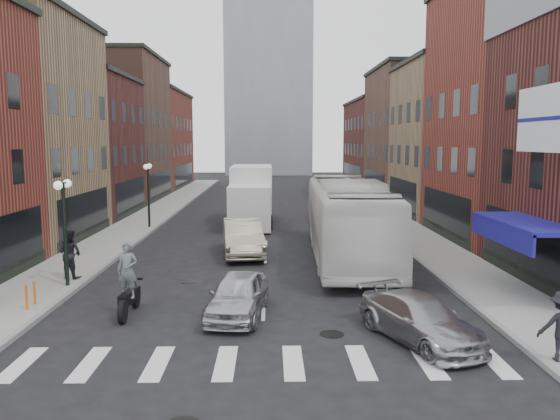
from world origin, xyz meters
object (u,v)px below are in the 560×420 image
object	(u,v)px
sedan_left_far	(243,237)
curb_car	(420,319)
billboard_sign	(545,121)
transit_bus	(347,219)
sedan_left_near	(238,295)
ped_left_solo	(70,254)
streetlamp_far	(148,183)
box_truck	(251,196)
streetlamp_near	(64,212)
motorcycle_rider	(128,281)
bike_rack	(31,295)

from	to	relation	value
sedan_left_far	curb_car	xyz separation A→B (m)	(5.49, -11.66, -0.23)
billboard_sign	transit_bus	xyz separation A→B (m)	(-4.72, 8.75, -4.25)
sedan_left_near	ped_left_solo	xyz separation A→B (m)	(-6.88, 4.39, 0.44)
streetlamp_far	sedan_left_far	world-z (taller)	streetlamp_far
box_truck	sedan_left_near	size ratio (longest dim) A/B	2.20
streetlamp_near	sedan_left_near	world-z (taller)	streetlamp_near
box_truck	motorcycle_rider	world-z (taller)	box_truck
bike_rack	sedan_left_far	bearing A→B (deg)	53.55
billboard_sign	sedan_left_near	distance (m)	10.86
motorcycle_rider	sedan_left_far	world-z (taller)	motorcycle_rider
streetlamp_near	sedan_left_near	xyz separation A→B (m)	(6.60, -3.27, -2.23)
box_truck	transit_bus	world-z (taller)	box_truck
streetlamp_far	ped_left_solo	bearing A→B (deg)	-91.24
curb_car	billboard_sign	bearing A→B (deg)	3.60
transit_bus	curb_car	distance (m)	10.91
box_truck	sedan_left_near	xyz separation A→B (m)	(0.23, -19.28, -1.21)
streetlamp_far	sedan_left_near	xyz separation A→B (m)	(6.60, -17.27, -2.23)
billboard_sign	bike_rack	distance (m)	17.14
sedan_left_near	sedan_left_far	distance (m)	9.37
sedan_left_far	ped_left_solo	size ratio (longest dim) A/B	2.67
bike_rack	curb_car	distance (m)	12.32
bike_rack	streetlamp_far	bearing A→B (deg)	89.31
billboard_sign	curb_car	xyz separation A→B (m)	(-4.20, -2.07, -5.50)
streetlamp_far	sedan_left_far	bearing A→B (deg)	-51.47
billboard_sign	sedan_left_far	size ratio (longest dim) A/B	0.71
streetlamp_near	box_truck	xyz separation A→B (m)	(6.37, 16.01, -1.02)
billboard_sign	curb_car	world-z (taller)	billboard_sign
billboard_sign	box_truck	bearing A→B (deg)	116.24
sedan_left_near	bike_rack	bearing A→B (deg)	-177.23
bike_rack	curb_car	size ratio (longest dim) A/B	0.18
bike_rack	sedan_left_near	xyz separation A→B (m)	(6.80, -0.57, 0.13)
streetlamp_far	transit_bus	distance (m)	14.30
streetlamp_far	bike_rack	distance (m)	16.87
box_truck	ped_left_solo	xyz separation A→B (m)	(-6.65, -14.89, -0.77)
streetlamp_near	sedan_left_far	xyz separation A→B (m)	(6.29, 6.09, -2.05)
motorcycle_rider	sedan_left_near	distance (m)	3.50
streetlamp_far	ped_left_solo	distance (m)	13.01
streetlamp_far	motorcycle_rider	distance (m)	17.56
streetlamp_near	ped_left_solo	bearing A→B (deg)	104.07
bike_rack	billboard_sign	bearing A→B (deg)	-2.83
box_truck	curb_car	size ratio (longest dim) A/B	2.04
sedan_left_near	curb_car	size ratio (longest dim) A/B	0.93
streetlamp_far	sedan_left_far	size ratio (longest dim) A/B	0.79
transit_bus	curb_car	xyz separation A→B (m)	(0.51, -10.82, -1.25)
motorcycle_rider	sedan_left_far	size ratio (longest dim) A/B	0.46
sedan_left_near	ped_left_solo	world-z (taller)	ped_left_solo
box_truck	sedan_left_far	size ratio (longest dim) A/B	1.69
bike_rack	transit_bus	xyz separation A→B (m)	(11.47, 7.95, 1.33)
streetlamp_near	streetlamp_far	xyz separation A→B (m)	(0.00, 14.00, 0.00)
streetlamp_near	box_truck	distance (m)	17.26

